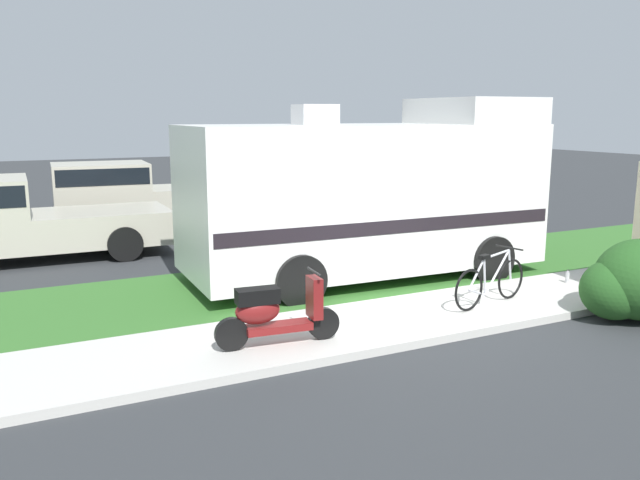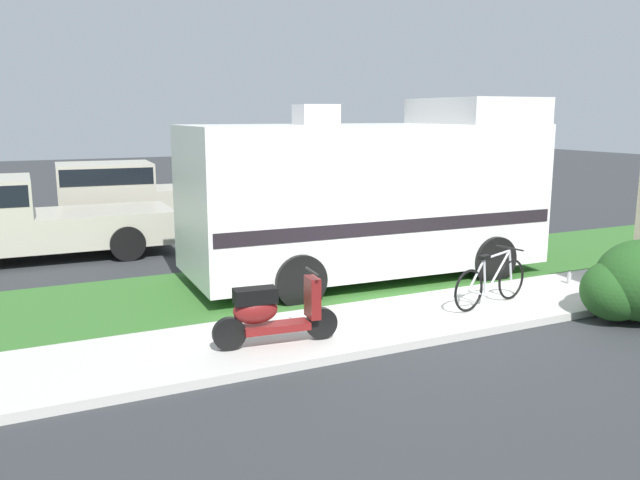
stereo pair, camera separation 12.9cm
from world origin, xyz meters
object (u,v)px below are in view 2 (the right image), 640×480
object	(u,v)px
motorhome_rv	(370,194)
bottle_green	(569,278)
scooter	(271,312)
pickup_truck_near	(16,216)
pickup_truck_far	(141,193)
bicycle	(491,282)

from	to	relation	value
motorhome_rv	bottle_green	distance (m)	3.94
bottle_green	scooter	bearing A→B (deg)	-174.11
bottle_green	motorhome_rv	bearing A→B (deg)	140.57
scooter	pickup_truck_near	distance (m)	8.21
motorhome_rv	pickup_truck_near	size ratio (longest dim) A/B	1.26
scooter	bottle_green	size ratio (longest dim) A/B	7.04
pickup_truck_near	pickup_truck_far	xyz separation A→B (m)	(3.27, 3.19, 0.01)
motorhome_rv	pickup_truck_far	xyz separation A→B (m)	(-2.82, 7.91, -0.67)
scooter	pickup_truck_near	xyz separation A→B (m)	(-2.88, 7.67, 0.40)
scooter	pickup_truck_far	size ratio (longest dim) A/B	0.31
pickup_truck_near	motorhome_rv	bearing A→B (deg)	-37.78
motorhome_rv	pickup_truck_near	world-z (taller)	motorhome_rv
scooter	bicycle	bearing A→B (deg)	2.70
pickup_truck_near	bottle_green	bearing A→B (deg)	-38.32
pickup_truck_near	pickup_truck_far	bearing A→B (deg)	44.35
scooter	pickup_truck_far	world-z (taller)	pickup_truck_far
bicycle	pickup_truck_near	xyz separation A→B (m)	(-6.72, 7.49, 0.47)
motorhome_rv	pickup_truck_far	distance (m)	8.43
motorhome_rv	pickup_truck_far	world-z (taller)	motorhome_rv
pickup_truck_near	pickup_truck_far	distance (m)	4.57
motorhome_rv	scooter	xyz separation A→B (m)	(-3.21, -2.96, -1.07)
scooter	motorhome_rv	bearing A→B (deg)	42.67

